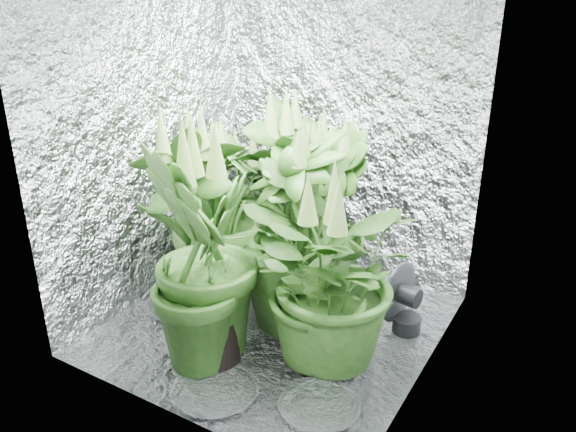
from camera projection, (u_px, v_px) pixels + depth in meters
The scene contains 12 objects.
ground at pixel (276, 324), 3.01m from camera, with size 1.60×1.60×0.00m, color silver.
walls at pixel (274, 143), 2.64m from camera, with size 1.62×1.62×2.00m.
plant_a at pixel (241, 198), 3.61m from camera, with size 0.76×0.76×0.89m.
plant_b at pixel (289, 195), 3.32m from camera, with size 0.74×0.74×1.18m.
plant_c at pixel (325, 225), 3.02m from camera, with size 0.69×0.69×1.09m.
plant_d at pixel (222, 210), 3.23m from camera, with size 0.76×0.76×1.06m.
plant_e at pixel (326, 277), 2.52m from camera, with size 1.07×1.07×1.00m.
plant_f at pixel (192, 225), 2.90m from camera, with size 0.80×0.80×1.16m.
plant_g at pixel (204, 261), 2.50m from camera, with size 0.82×0.82×1.18m.
plant_h at pixel (297, 234), 2.81m from camera, with size 0.81×0.81×1.13m.
circulation_fan at pixel (403, 303), 2.92m from camera, with size 0.17×0.33×0.38m.
plant_label at pixel (214, 316), 2.53m from camera, with size 0.06×0.01×0.09m, color white.
Camera 1 is at (1.37, -2.18, 1.68)m, focal length 35.00 mm.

